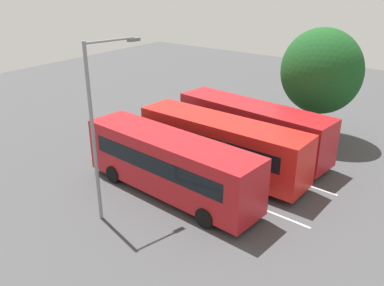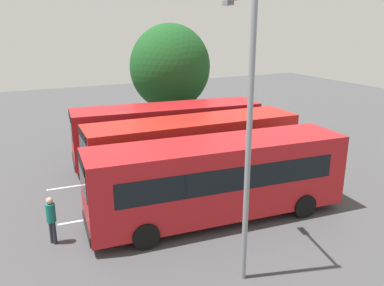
% 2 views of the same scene
% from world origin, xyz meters
% --- Properties ---
extents(ground_plane, '(64.99, 64.99, 0.00)m').
position_xyz_m(ground_plane, '(0.00, 0.00, 0.00)').
color(ground_plane, '#424244').
extents(bus_far_left, '(10.25, 3.44, 3.14)m').
position_xyz_m(bus_far_left, '(-0.17, -3.46, 1.73)').
color(bus_far_left, '#AD191E').
rests_on(bus_far_left, ground).
extents(bus_center_left, '(10.14, 2.79, 3.14)m').
position_xyz_m(bus_center_left, '(-0.08, -0.06, 1.73)').
color(bus_center_left, red).
rests_on(bus_center_left, ground).
extents(bus_center_right, '(10.22, 3.20, 3.14)m').
position_xyz_m(bus_center_right, '(0.63, 3.56, 1.73)').
color(bus_center_right, '#AD191E').
rests_on(bus_center_right, ground).
extents(pedestrian, '(0.44, 0.44, 1.74)m').
position_xyz_m(pedestrian, '(6.69, 2.70, 1.03)').
color(pedestrian, '#232833').
rests_on(pedestrian, ground).
extents(street_lamp, '(0.80, 2.58, 8.13)m').
position_xyz_m(street_lamp, '(1.74, 6.99, 4.68)').
color(street_lamp, gray).
rests_on(street_lamp, ground).
extents(depot_tree, '(5.28, 4.76, 7.38)m').
position_xyz_m(depot_tree, '(-2.41, -8.27, 4.59)').
color(depot_tree, '#4C3823').
rests_on(depot_tree, ground).
extents(lane_stripe_outer_left, '(12.79, 0.96, 0.01)m').
position_xyz_m(lane_stripe_outer_left, '(0.00, -1.81, 0.00)').
color(lane_stripe_outer_left, silver).
rests_on(lane_stripe_outer_left, ground).
extents(lane_stripe_inner_left, '(12.79, 0.96, 0.01)m').
position_xyz_m(lane_stripe_inner_left, '(0.00, 1.81, 0.00)').
color(lane_stripe_inner_left, silver).
rests_on(lane_stripe_inner_left, ground).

